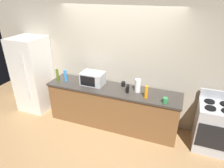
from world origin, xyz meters
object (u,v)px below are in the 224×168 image
at_px(microwave, 93,78).
at_px(paper_towel_roll, 138,86).
at_px(mug_green, 165,100).
at_px(mug_black, 123,84).
at_px(bottle_dish_soap, 146,92).
at_px(cordless_phone, 128,89).
at_px(refrigerator, 33,75).
at_px(bottle_spray_cleaner, 65,76).
at_px(bottle_olive_oil, 57,75).
at_px(stove_range, 212,127).

distance_m(microwave, paper_towel_roll, 0.99).
bearing_deg(mug_green, mug_black, 157.10).
bearing_deg(paper_towel_roll, bottle_dish_soap, -42.77).
height_order(cordless_phone, mug_black, cordless_phone).
height_order(paper_towel_roll, cordless_phone, paper_towel_roll).
distance_m(refrigerator, mug_black, 2.25).
bearing_deg(cordless_phone, mug_green, -20.73).
relative_size(paper_towel_roll, bottle_spray_cleaner, 1.00).
bearing_deg(bottle_olive_oil, refrigerator, 172.57).
distance_m(microwave, bottle_spray_cleaner, 0.64).
bearing_deg(refrigerator, mug_green, -3.68).
height_order(bottle_spray_cleaner, mug_green, bottle_spray_cleaner).
bearing_deg(bottle_olive_oil, stove_range, 1.83).
xyz_separation_m(bottle_dish_soap, mug_green, (0.36, -0.06, -0.07)).
relative_size(stove_range, bottle_dish_soap, 4.30).
height_order(microwave, bottle_spray_cleaner, same).
bearing_deg(bottle_olive_oil, mug_black, 11.27).
bearing_deg(stove_range, paper_towel_roll, 178.04).
distance_m(refrigerator, paper_towel_roll, 2.58).
height_order(cordless_phone, bottle_spray_cleaner, bottle_spray_cleaner).
bearing_deg(microwave, stove_range, -1.12).
distance_m(bottle_spray_cleaner, mug_black, 1.31).
relative_size(bottle_spray_cleaner, mug_black, 2.67).
relative_size(bottle_spray_cleaner, mug_green, 2.53).
height_order(bottle_spray_cleaner, mug_black, bottle_spray_cleaner).
height_order(paper_towel_roll, bottle_olive_oil, bottle_olive_oil).
distance_m(stove_range, cordless_phone, 1.73).
bearing_deg(microwave, bottle_dish_soap, -9.21).
xyz_separation_m(paper_towel_roll, mug_black, (-0.34, 0.13, -0.08)).
bearing_deg(paper_towel_roll, mug_green, -23.73).
distance_m(stove_range, mug_green, 1.04).
xyz_separation_m(refrigerator, microwave, (1.59, 0.05, 0.13)).
height_order(paper_towel_roll, bottle_spray_cleaner, same).
relative_size(refrigerator, bottle_spray_cleaner, 6.69).
xyz_separation_m(microwave, cordless_phone, (0.81, -0.09, -0.06)).
bearing_deg(stove_range, bottle_spray_cleaner, -179.36).
height_order(bottle_spray_cleaner, bottle_dish_soap, bottle_spray_cleaner).
xyz_separation_m(microwave, mug_green, (1.57, -0.25, -0.08)).
height_order(refrigerator, bottle_spray_cleaner, refrigerator).
xyz_separation_m(refrigerator, paper_towel_roll, (2.58, 0.05, 0.13)).
bearing_deg(bottle_spray_cleaner, bottle_olive_oil, -156.17).
height_order(mug_black, mug_green, mug_green).
relative_size(bottle_spray_cleaner, bottle_dish_soap, 1.07).
xyz_separation_m(refrigerator, bottle_olive_oil, (0.80, -0.10, 0.15)).
bearing_deg(bottle_spray_cleaner, mug_green, -4.39).
height_order(stove_range, mug_green, stove_range).
xyz_separation_m(refrigerator, bottle_spray_cleaner, (0.96, -0.03, 0.13)).
height_order(refrigerator, bottle_olive_oil, refrigerator).
bearing_deg(bottle_olive_oil, mug_green, -2.41).
distance_m(refrigerator, microwave, 1.60).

